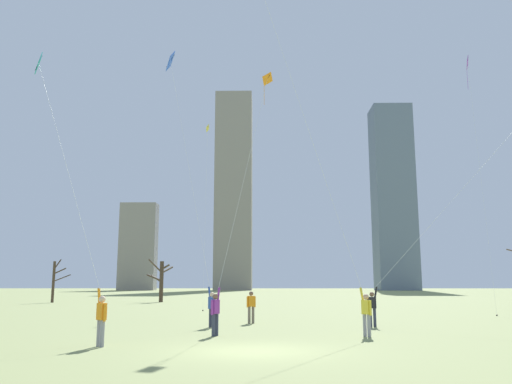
{
  "coord_description": "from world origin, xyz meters",
  "views": [
    {
      "loc": [
        0.41,
        -16.48,
        2.03
      ],
      "look_at": [
        0.0,
        6.0,
        5.95
      ],
      "focal_mm": 36.76,
      "sensor_mm": 36.0,
      "label": 1
    }
  ],
  "objects_px": {
    "kite_flyer_far_back_teal": "(87,259)",
    "kite_flyer_foreground_left_orange": "(224,274)",
    "kite_flyer_midfield_left_green": "(413,256)",
    "kite_flyer_foreground_right_red": "(345,247)",
    "bare_tree_rightmost": "(161,279)",
    "bystander_far_off_by_trees": "(251,305)",
    "bare_tree_right_of_center": "(55,280)",
    "kite_flyer_midfield_right_blue": "(198,227)",
    "distant_kite_low_near_trees_yellow": "(207,154)",
    "distant_kite_drifting_right_purple": "(469,76)"
  },
  "relations": [
    {
      "from": "kite_flyer_foreground_right_red",
      "to": "bare_tree_right_of_center",
      "type": "relative_size",
      "value": 4.95
    },
    {
      "from": "kite_flyer_far_back_teal",
      "to": "bare_tree_rightmost",
      "type": "relative_size",
      "value": 2.67
    },
    {
      "from": "kite_flyer_midfield_left_green",
      "to": "kite_flyer_far_back_teal",
      "type": "relative_size",
      "value": 1.0
    },
    {
      "from": "distant_kite_low_near_trees_yellow",
      "to": "bystander_far_off_by_trees",
      "type": "bearing_deg",
      "value": -74.14
    },
    {
      "from": "kite_flyer_midfield_left_green",
      "to": "bare_tree_rightmost",
      "type": "distance_m",
      "value": 37.14
    },
    {
      "from": "kite_flyer_midfield_right_blue",
      "to": "bare_tree_right_of_center",
      "type": "bearing_deg",
      "value": 122.62
    },
    {
      "from": "kite_flyer_midfield_right_blue",
      "to": "bystander_far_off_by_trees",
      "type": "xyz_separation_m",
      "value": [
        2.67,
        1.04,
        -3.96
      ]
    },
    {
      "from": "bystander_far_off_by_trees",
      "to": "bare_tree_rightmost",
      "type": "xyz_separation_m",
      "value": [
        -10.8,
        30.75,
        1.6
      ]
    },
    {
      "from": "kite_flyer_foreground_left_orange",
      "to": "bare_tree_right_of_center",
      "type": "bearing_deg",
      "value": 121.17
    },
    {
      "from": "distant_kite_low_near_trees_yellow",
      "to": "kite_flyer_midfield_right_blue",
      "type": "bearing_deg",
      "value": -84.84
    },
    {
      "from": "kite_flyer_midfield_right_blue",
      "to": "kite_flyer_foreground_right_red",
      "type": "bearing_deg",
      "value": -37.96
    },
    {
      "from": "bystander_far_off_by_trees",
      "to": "bare_tree_rightmost",
      "type": "bearing_deg",
      "value": 109.35
    },
    {
      "from": "kite_flyer_far_back_teal",
      "to": "kite_flyer_foreground_left_orange",
      "type": "bearing_deg",
      "value": 38.97
    },
    {
      "from": "kite_flyer_foreground_left_orange",
      "to": "distant_kite_low_near_trees_yellow",
      "type": "bearing_deg",
      "value": 98.76
    },
    {
      "from": "kite_flyer_far_back_teal",
      "to": "kite_flyer_foreground_left_orange",
      "type": "height_order",
      "value": "kite_flyer_foreground_left_orange"
    },
    {
      "from": "kite_flyer_foreground_right_red",
      "to": "bystander_far_off_by_trees",
      "type": "xyz_separation_m",
      "value": [
        -3.97,
        6.22,
        -2.59
      ]
    },
    {
      "from": "distant_kite_low_near_trees_yellow",
      "to": "bare_tree_rightmost",
      "type": "height_order",
      "value": "distant_kite_low_near_trees_yellow"
    },
    {
      "from": "kite_flyer_midfield_right_blue",
      "to": "kite_flyer_far_back_teal",
      "type": "height_order",
      "value": "kite_flyer_midfield_right_blue"
    },
    {
      "from": "kite_flyer_foreground_right_red",
      "to": "bare_tree_right_of_center",
      "type": "height_order",
      "value": "kite_flyer_foreground_right_red"
    },
    {
      "from": "distant_kite_drifting_right_purple",
      "to": "bare_tree_right_of_center",
      "type": "relative_size",
      "value": 4.22
    },
    {
      "from": "kite_flyer_foreground_right_red",
      "to": "distant_kite_drifting_right_purple",
      "type": "height_order",
      "value": "kite_flyer_foreground_right_red"
    },
    {
      "from": "kite_flyer_midfield_left_green",
      "to": "kite_flyer_foreground_right_red",
      "type": "bearing_deg",
      "value": -129.54
    },
    {
      "from": "kite_flyer_foreground_right_red",
      "to": "kite_flyer_foreground_left_orange",
      "type": "height_order",
      "value": "kite_flyer_foreground_right_red"
    },
    {
      "from": "kite_flyer_foreground_left_orange",
      "to": "bare_tree_right_of_center",
      "type": "xyz_separation_m",
      "value": [
        -20.97,
        34.66,
        -0.01
      ]
    },
    {
      "from": "kite_flyer_midfield_right_blue",
      "to": "bare_tree_rightmost",
      "type": "xyz_separation_m",
      "value": [
        -8.13,
        31.8,
        -2.36
      ]
    },
    {
      "from": "kite_flyer_midfield_left_green",
      "to": "kite_flyer_foreground_left_orange",
      "type": "height_order",
      "value": "kite_flyer_foreground_left_orange"
    },
    {
      "from": "kite_flyer_foreground_right_red",
      "to": "kite_flyer_far_back_teal",
      "type": "bearing_deg",
      "value": -162.45
    },
    {
      "from": "kite_flyer_far_back_teal",
      "to": "distant_kite_low_near_trees_yellow",
      "type": "height_order",
      "value": "distant_kite_low_near_trees_yellow"
    },
    {
      "from": "kite_flyer_foreground_left_orange",
      "to": "bystander_far_off_by_trees",
      "type": "relative_size",
      "value": 8.8
    },
    {
      "from": "kite_flyer_foreground_right_red",
      "to": "bystander_far_off_by_trees",
      "type": "relative_size",
      "value": 14.22
    },
    {
      "from": "kite_flyer_foreground_right_red",
      "to": "kite_flyer_foreground_left_orange",
      "type": "bearing_deg",
      "value": 172.52
    },
    {
      "from": "kite_flyer_foreground_left_orange",
      "to": "bystander_far_off_by_trees",
      "type": "xyz_separation_m",
      "value": [
        0.99,
        5.57,
        -1.5
      ]
    },
    {
      "from": "kite_flyer_foreground_left_orange",
      "to": "bare_tree_rightmost",
      "type": "xyz_separation_m",
      "value": [
        -9.81,
        36.32,
        0.1
      ]
    },
    {
      "from": "kite_flyer_far_back_teal",
      "to": "bare_tree_rightmost",
      "type": "height_order",
      "value": "kite_flyer_far_back_teal"
    },
    {
      "from": "kite_flyer_foreground_left_orange",
      "to": "bare_tree_rightmost",
      "type": "bearing_deg",
      "value": 105.11
    },
    {
      "from": "kite_flyer_midfield_left_green",
      "to": "bare_tree_rightmost",
      "type": "height_order",
      "value": "kite_flyer_midfield_left_green"
    },
    {
      "from": "kite_flyer_far_back_teal",
      "to": "distant_kite_drifting_right_purple",
      "type": "bearing_deg",
      "value": 42.48
    },
    {
      "from": "kite_flyer_foreground_right_red",
      "to": "kite_flyer_foreground_left_orange",
      "type": "xyz_separation_m",
      "value": [
        -4.96,
        0.65,
        -1.09
      ]
    },
    {
      "from": "kite_flyer_foreground_left_orange",
      "to": "distant_kite_low_near_trees_yellow",
      "type": "distance_m",
      "value": 22.47
    },
    {
      "from": "kite_flyer_far_back_teal",
      "to": "bare_tree_right_of_center",
      "type": "height_order",
      "value": "kite_flyer_far_back_teal"
    },
    {
      "from": "kite_flyer_far_back_teal",
      "to": "kite_flyer_foreground_left_orange",
      "type": "xyz_separation_m",
      "value": [
        4.51,
        3.65,
        -0.47
      ]
    },
    {
      "from": "distant_kite_drifting_right_purple",
      "to": "kite_flyer_midfield_left_green",
      "type": "bearing_deg",
      "value": -124.63
    },
    {
      "from": "kite_flyer_midfield_left_green",
      "to": "kite_flyer_foreground_right_red",
      "type": "relative_size",
      "value": 0.55
    },
    {
      "from": "kite_flyer_midfield_left_green",
      "to": "bare_tree_right_of_center",
      "type": "distance_m",
      "value": 42.7
    },
    {
      "from": "kite_flyer_far_back_teal",
      "to": "bare_tree_right_of_center",
      "type": "xyz_separation_m",
      "value": [
        -16.46,
        38.31,
        -0.49
      ]
    },
    {
      "from": "kite_flyer_far_back_teal",
      "to": "bare_tree_right_of_center",
      "type": "bearing_deg",
      "value": 113.25
    },
    {
      "from": "bare_tree_rightmost",
      "to": "kite_flyer_foreground_right_red",
      "type": "bearing_deg",
      "value": -68.23
    },
    {
      "from": "kite_flyer_far_back_teal",
      "to": "bystander_far_off_by_trees",
      "type": "bearing_deg",
      "value": 59.17
    },
    {
      "from": "bystander_far_off_by_trees",
      "to": "distant_kite_drifting_right_purple",
      "type": "bearing_deg",
      "value": 33.49
    },
    {
      "from": "kite_flyer_foreground_right_red",
      "to": "distant_kite_drifting_right_purple",
      "type": "xyz_separation_m",
      "value": [
        12.49,
        17.11,
        14.23
      ]
    }
  ]
}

